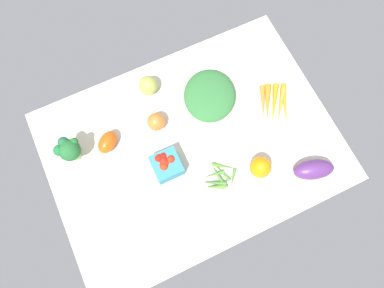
{
  "coord_description": "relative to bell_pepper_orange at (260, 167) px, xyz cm",
  "views": [
    {
      "loc": [
        -15.21,
        -32.27,
        122.56
      ],
      "look_at": [
        0.0,
        0.0,
        4.0
      ],
      "focal_mm": 32.04,
      "sensor_mm": 36.0,
      "label": 1
    }
  ],
  "objects": [
    {
      "name": "leafy_greens_clump",
      "position": [
        -3.68,
        32.65,
        -1.4
      ],
      "size": [
        27.18,
        28.17,
        5.53
      ],
      "primitive_type": "ellipsoid",
      "rotation": [
        0.0,
        0.0,
        4.23
      ],
      "color": "#327338",
      "rests_on": "tablecloth"
    },
    {
      "name": "heirloom_tomato_orange",
      "position": [
        -26.09,
        31.3,
        -0.82
      ],
      "size": [
        6.68,
        6.68,
        6.68
      ],
      "primitive_type": "sphere",
      "color": "orange",
      "rests_on": "tablecloth"
    },
    {
      "name": "carrot_bunch",
      "position": [
        17.41,
        19.95,
        -2.95
      ],
      "size": [
        15.51,
        19.14,
        2.67
      ],
      "color": "orange",
      "rests_on": "tablecloth"
    },
    {
      "name": "broccoli_head",
      "position": [
        -57.53,
        33.07,
        3.53
      ],
      "size": [
        8.94,
        8.72,
        11.73
      ],
      "color": "#92BF7B",
      "rests_on": "tablecloth"
    },
    {
      "name": "bell_pepper_orange",
      "position": [
        0.0,
        0.0,
        0.0
      ],
      "size": [
        10.58,
        10.58,
        8.33
      ],
      "primitive_type": "ellipsoid",
      "rotation": [
        0.0,
        0.0,
        2.49
      ],
      "color": "orange",
      "rests_on": "tablecloth"
    },
    {
      "name": "heirloom_tomato_green",
      "position": [
        -23.04,
        45.82,
        -0.52
      ],
      "size": [
        7.29,
        7.29,
        7.29
      ],
      "primitive_type": "sphere",
      "color": "#9DAE4A",
      "rests_on": "tablecloth"
    },
    {
      "name": "okra_pile",
      "position": [
        -14.47,
        3.23,
        -3.32
      ],
      "size": [
        13.8,
        11.63,
        1.97
      ],
      "color": "#4A7C3B",
      "rests_on": "tablecloth"
    },
    {
      "name": "roma_tomato",
      "position": [
        -45.03,
        31.76,
        -1.24
      ],
      "size": [
        10.46,
        10.08,
        5.84
      ],
      "primitive_type": "ellipsoid",
      "rotation": [
        0.0,
        0.0,
        0.69
      ],
      "color": "#D75212",
      "rests_on": "tablecloth"
    },
    {
      "name": "berry_basket",
      "position": [
        -29.35,
        15.01,
        -0.5
      ],
      "size": [
        9.76,
        9.76,
        7.31
      ],
      "color": "teal",
      "rests_on": "tablecloth"
    },
    {
      "name": "eggplant",
      "position": [
        16.63,
        -8.57,
        -0.63
      ],
      "size": [
        15.82,
        11.12,
        7.07
      ],
      "primitive_type": "ellipsoid",
      "rotation": [
        0.0,
        0.0,
        5.97
      ],
      "color": "#5B2E73",
      "rests_on": "tablecloth"
    },
    {
      "name": "tablecloth",
      "position": [
        -17.7,
        18.41,
        -5.16
      ],
      "size": [
        104.0,
        76.0,
        2.0
      ],
      "primitive_type": "cube",
      "color": "beige",
      "rests_on": "ground"
    }
  ]
}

